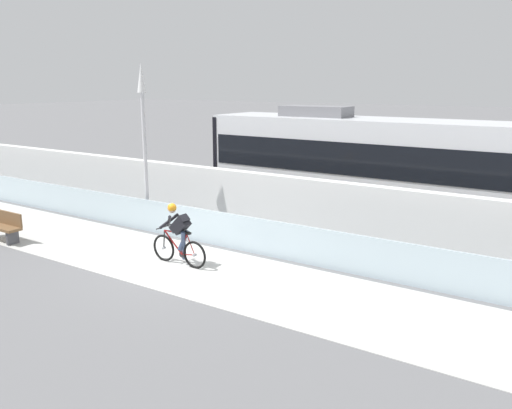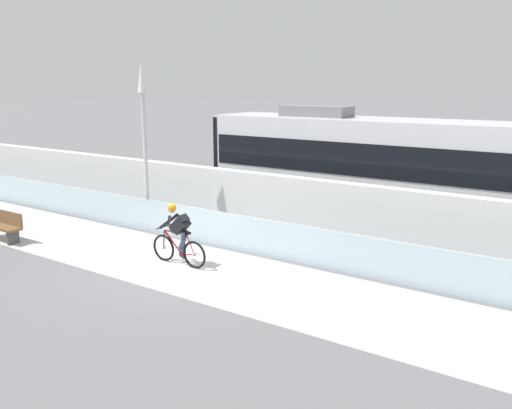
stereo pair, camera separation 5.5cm
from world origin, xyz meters
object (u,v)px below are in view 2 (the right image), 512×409
object	(u,v)px
bench	(2,225)
lamp_post_antenna	(144,126)
cyclist_on_bike	(178,236)
tram	(368,166)

from	to	relation	value
bench	lamp_post_antenna	bearing A→B (deg)	53.07
cyclist_on_bike	bench	size ratio (longest dim) A/B	1.11
tram	bench	bearing A→B (deg)	-134.98
bench	cyclist_on_bike	bearing A→B (deg)	12.47
tram	cyclist_on_bike	bearing A→B (deg)	-108.70
lamp_post_antenna	bench	bearing A→B (deg)	-126.93
tram	lamp_post_antenna	size ratio (longest dim) A/B	2.13
lamp_post_antenna	bench	distance (m)	5.14
bench	tram	bearing A→B (deg)	45.02
cyclist_on_bike	tram	bearing A→B (deg)	71.30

